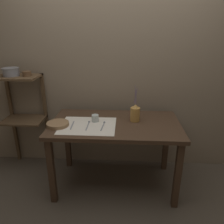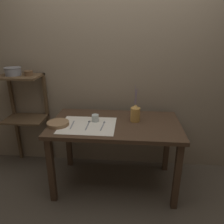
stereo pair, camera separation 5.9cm
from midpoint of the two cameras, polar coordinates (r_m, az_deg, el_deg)
name	(u,v)px [view 1 (the left image)]	position (r m, az deg, el deg)	size (l,w,h in m)	color
ground_plane	(115,183)	(2.70, 0.09, -17.95)	(12.00, 12.00, 0.00)	brown
stone_wall_back	(117,73)	(2.65, 0.72, 10.09)	(7.00, 0.06, 2.40)	gray
wooden_table	(115,131)	(2.34, 0.10, -5.01)	(1.36, 0.77, 0.77)	#422D1E
wooden_shelf_unit	(23,105)	(2.85, -22.70, 1.59)	(0.48, 0.34, 1.20)	brown
linen_cloth	(88,126)	(2.25, -7.09, -3.53)	(0.56, 0.45, 0.00)	silver
pitcher_with_flowers	(135,113)	(2.32, 5.33, -0.32)	(0.10, 0.10, 0.39)	#B7843D
wooden_bowl	(58,124)	(2.29, -14.68, -3.11)	(0.22, 0.22, 0.04)	#8E6B47
glass_tumbler_near	(95,118)	(2.32, -5.15, -1.62)	(0.07, 0.07, 0.08)	silver
fork_inner	(72,125)	(2.27, -11.08, -3.40)	(0.02, 0.20, 0.00)	gray
spoon_outer	(89,124)	(2.28, -6.89, -3.03)	(0.02, 0.21, 0.02)	gray
spoon_inner	(104,124)	(2.26, -2.93, -3.15)	(0.03, 0.21, 0.02)	gray
metal_pot_large	(11,71)	(2.75, -25.49, 9.53)	(0.19, 0.19, 0.09)	gray
metal_pot_small	(27,73)	(2.67, -21.99, 9.35)	(0.10, 0.10, 0.05)	brown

